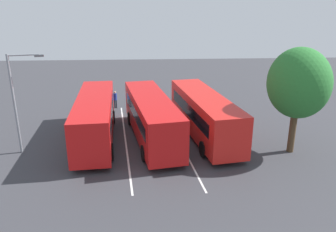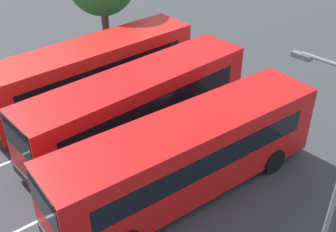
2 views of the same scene
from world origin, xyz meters
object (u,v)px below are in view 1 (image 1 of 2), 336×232
at_px(pedestrian, 115,98).
at_px(street_lamp, 17,97).
at_px(bus_center_left, 151,116).
at_px(bus_center_right, 95,117).
at_px(bus_far_left, 204,113).
at_px(depot_tree, 299,83).

distance_m(pedestrian, street_lamp, 11.22).
height_order(bus_center_left, street_lamp, street_lamp).
distance_m(bus_center_left, pedestrian, 8.51).
height_order(bus_center_left, pedestrian, bus_center_left).
bearing_deg(street_lamp, bus_center_right, 10.46).
xyz_separation_m(bus_far_left, street_lamp, (-2.14, 12.34, 2.04)).
xyz_separation_m(bus_far_left, pedestrian, (7.41, 7.18, -0.79)).
bearing_deg(bus_far_left, bus_center_right, 82.82).
height_order(pedestrian, depot_tree, depot_tree).
bearing_deg(bus_center_left, pedestrian, 12.88).
bearing_deg(bus_far_left, depot_tree, -129.35).
distance_m(bus_far_left, street_lamp, 12.69).
xyz_separation_m(pedestrian, street_lamp, (-9.55, 5.16, 2.83)).
relative_size(bus_center_right, depot_tree, 1.57).
relative_size(bus_center_right, street_lamp, 1.67).
bearing_deg(depot_tree, bus_far_left, 59.66).
height_order(bus_center_left, bus_center_right, same).
height_order(bus_far_left, bus_center_left, same).
height_order(bus_far_left, street_lamp, street_lamp).
bearing_deg(pedestrian, bus_center_left, 10.10).
height_order(bus_center_right, depot_tree, depot_tree).
relative_size(bus_far_left, bus_center_left, 1.00).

